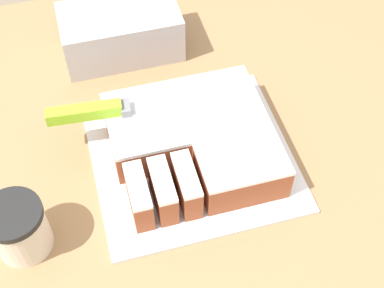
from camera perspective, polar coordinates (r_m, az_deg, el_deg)
cake_board at (r=0.91m, az=0.00°, el=-1.44°), size 0.33×0.31×0.01m
cake at (r=0.88m, az=0.22°, el=0.29°), size 0.26×0.24×0.07m
knife at (r=0.88m, az=-8.94°, el=3.62°), size 0.32×0.05×0.02m
coffee_cup at (r=0.82m, az=-17.99°, el=-8.56°), size 0.09×0.09×0.09m
storage_box at (r=1.07m, az=-7.71°, el=11.71°), size 0.23×0.13×0.09m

